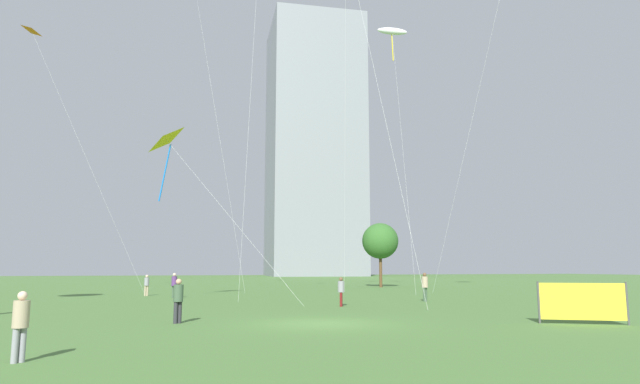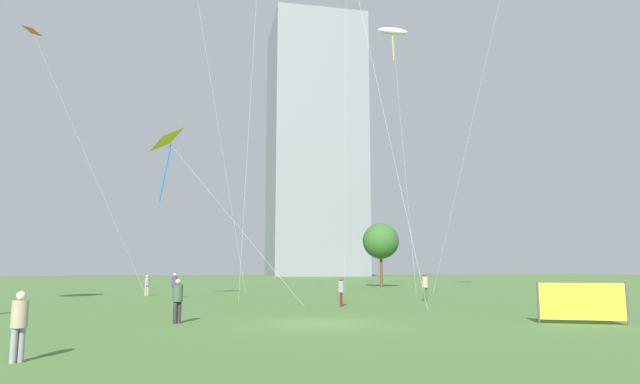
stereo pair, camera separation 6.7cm
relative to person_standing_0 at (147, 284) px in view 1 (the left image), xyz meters
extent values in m
plane|color=#4C7538|center=(6.25, -23.42, -0.90)|extent=(280.00, 280.00, 0.00)
cylinder|color=tan|center=(-0.08, 0.00, -0.52)|extent=(0.14, 0.14, 0.76)
cylinder|color=tan|center=(0.08, 0.00, -0.52)|extent=(0.14, 0.14, 0.76)
cylinder|color=gray|center=(0.00, 0.00, 0.16)|extent=(0.35, 0.35, 0.60)
sphere|color=beige|center=(0.00, 0.00, 0.56)|extent=(0.21, 0.21, 0.21)
cylinder|color=#3F593F|center=(1.89, -3.73, -0.49)|extent=(0.16, 0.16, 0.84)
cylinder|color=#3F593F|center=(1.77, -3.61, -0.49)|extent=(0.16, 0.16, 0.84)
cylinder|color=#593372|center=(1.83, -3.67, 0.26)|extent=(0.38, 0.38, 0.66)
sphere|color=beige|center=(1.83, -3.67, 0.71)|extent=(0.23, 0.23, 0.23)
cylinder|color=#2D2D33|center=(1.03, -21.69, -0.50)|extent=(0.15, 0.15, 0.81)
cylinder|color=#2D2D33|center=(1.19, -21.62, -0.50)|extent=(0.15, 0.15, 0.81)
cylinder|color=#3F593F|center=(1.11, -21.66, 0.22)|extent=(0.37, 0.37, 0.64)
sphere|color=tan|center=(1.11, -21.66, 0.65)|extent=(0.22, 0.22, 0.22)
cylinder|color=gray|center=(-2.65, -29.28, -0.53)|extent=(0.14, 0.14, 0.76)
cylinder|color=gray|center=(-2.78, -29.37, -0.53)|extent=(0.14, 0.14, 0.76)
cylinder|color=tan|center=(-2.71, -29.32, 0.15)|extent=(0.35, 0.35, 0.60)
sphere|color=beige|center=(-2.71, -29.32, 0.55)|extent=(0.20, 0.20, 0.20)
cylinder|color=#3F593F|center=(16.52, -12.65, -0.47)|extent=(0.16, 0.16, 0.86)
cylinder|color=#3F593F|center=(16.67, -12.56, -0.47)|extent=(0.16, 0.16, 0.86)
cylinder|color=tan|center=(16.59, -12.61, 0.30)|extent=(0.40, 0.40, 0.68)
sphere|color=brown|center=(16.59, -12.61, 0.76)|extent=(0.23, 0.23, 0.23)
cylinder|color=maroon|center=(10.06, -15.15, -0.52)|extent=(0.14, 0.14, 0.76)
cylinder|color=maroon|center=(10.13, -15.01, -0.52)|extent=(0.14, 0.14, 0.76)
cylinder|color=gray|center=(10.09, -15.08, 0.16)|extent=(0.35, 0.35, 0.60)
sphere|color=brown|center=(10.09, -15.08, 0.56)|extent=(0.21, 0.21, 0.21)
cylinder|color=silver|center=(25.43, -5.54, 13.78)|extent=(5.12, 6.13, 29.37)
cylinder|color=silver|center=(12.09, -15.54, 12.44)|extent=(2.21, 7.02, 26.70)
cylinder|color=silver|center=(15.53, -1.50, 15.01)|extent=(1.38, 4.57, 31.83)
cylinder|color=silver|center=(4.53, -10.20, 4.44)|extent=(7.41, 8.15, 10.69)
pyramid|color=yellow|center=(0.81, -6.12, 9.81)|extent=(2.06, 1.87, 1.33)
cylinder|color=blue|center=(0.83, -6.13, 7.51)|extent=(0.70, 0.43, 3.89)
cylinder|color=silver|center=(5.67, 6.39, 14.68)|extent=(5.16, 4.04, 31.17)
cylinder|color=silver|center=(6.36, -6.79, 12.19)|extent=(1.77, 4.40, 26.20)
cylinder|color=silver|center=(21.53, -0.22, 12.14)|extent=(2.70, 8.82, 26.10)
ellipsoid|color=white|center=(22.87, 4.19, 25.19)|extent=(3.08, 2.16, 1.26)
cylinder|color=yellow|center=(22.87, 4.19, 23.44)|extent=(0.11, 0.32, 2.91)
cylinder|color=silver|center=(-5.51, 7.52, 10.74)|extent=(10.69, 2.09, 23.29)
pyramid|color=orange|center=(-10.84, 8.56, 22.41)|extent=(1.50, 1.18, 0.58)
cylinder|color=brown|center=(24.27, 11.07, 0.91)|extent=(0.32, 0.32, 3.64)
ellipsoid|color=#336628|center=(24.27, 11.07, 4.12)|extent=(3.95, 3.95, 3.89)
cube|color=gray|center=(42.32, 94.20, 33.92)|extent=(26.64, 27.26, 69.66)
cylinder|color=#4C4C4C|center=(16.81, -27.36, -0.12)|extent=(0.08, 0.08, 1.57)
cylinder|color=#4C4C4C|center=(14.18, -25.79, -0.12)|extent=(0.08, 0.08, 1.57)
cube|color=yellow|center=(15.49, -26.57, -0.07)|extent=(2.64, 1.59, 1.37)
camera|label=1|loc=(-0.11, -42.98, 1.17)|focal=30.09mm
camera|label=2|loc=(-0.05, -43.00, 1.17)|focal=30.09mm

